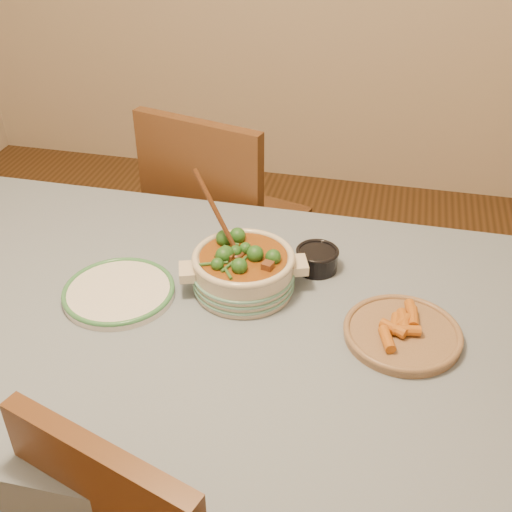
{
  "coord_description": "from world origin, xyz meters",
  "views": [
    {
      "loc": [
        0.45,
        -1.14,
        1.74
      ],
      "look_at": [
        0.15,
        0.14,
        0.84
      ],
      "focal_mm": 45.0,
      "sensor_mm": 36.0,
      "label": 1
    }
  ],
  "objects_px": {
    "stew_casserole": "(243,268)",
    "condiment_bowl": "(317,258)",
    "fried_plate": "(403,332)",
    "chair_far": "(219,221)",
    "dining_table": "(186,339)",
    "white_plate": "(119,292)"
  },
  "relations": [
    {
      "from": "fried_plate",
      "to": "condiment_bowl",
      "type": "bearing_deg",
      "value": 135.35
    },
    {
      "from": "dining_table",
      "to": "fried_plate",
      "type": "bearing_deg",
      "value": 2.14
    },
    {
      "from": "dining_table",
      "to": "chair_far",
      "type": "xyz_separation_m",
      "value": [
        -0.13,
        0.75,
        -0.11
      ]
    },
    {
      "from": "fried_plate",
      "to": "chair_far",
      "type": "xyz_separation_m",
      "value": [
        -0.65,
        0.73,
        -0.22
      ]
    },
    {
      "from": "stew_casserole",
      "to": "condiment_bowl",
      "type": "height_order",
      "value": "stew_casserole"
    },
    {
      "from": "white_plate",
      "to": "condiment_bowl",
      "type": "bearing_deg",
      "value": 26.36
    },
    {
      "from": "chair_far",
      "to": "stew_casserole",
      "type": "bearing_deg",
      "value": 126.34
    },
    {
      "from": "stew_casserole",
      "to": "condiment_bowl",
      "type": "xyz_separation_m",
      "value": [
        0.17,
        0.13,
        -0.03
      ]
    },
    {
      "from": "dining_table",
      "to": "chair_far",
      "type": "distance_m",
      "value": 0.77
    },
    {
      "from": "dining_table",
      "to": "condiment_bowl",
      "type": "relative_size",
      "value": 12.0
    },
    {
      "from": "white_plate",
      "to": "fried_plate",
      "type": "xyz_separation_m",
      "value": [
        0.7,
        -0.0,
        0.01
      ]
    },
    {
      "from": "condiment_bowl",
      "to": "fried_plate",
      "type": "xyz_separation_m",
      "value": [
        0.23,
        -0.23,
        -0.02
      ]
    },
    {
      "from": "stew_casserole",
      "to": "chair_far",
      "type": "distance_m",
      "value": 0.73
    },
    {
      "from": "condiment_bowl",
      "to": "chair_far",
      "type": "relative_size",
      "value": 0.14
    },
    {
      "from": "white_plate",
      "to": "condiment_bowl",
      "type": "relative_size",
      "value": 2.48
    },
    {
      "from": "condiment_bowl",
      "to": "white_plate",
      "type": "bearing_deg",
      "value": -153.64
    },
    {
      "from": "chair_far",
      "to": "fried_plate",
      "type": "bearing_deg",
      "value": 146.36
    },
    {
      "from": "dining_table",
      "to": "condiment_bowl",
      "type": "height_order",
      "value": "condiment_bowl"
    },
    {
      "from": "white_plate",
      "to": "condiment_bowl",
      "type": "xyz_separation_m",
      "value": [
        0.46,
        0.23,
        0.02
      ]
    },
    {
      "from": "dining_table",
      "to": "stew_casserole",
      "type": "relative_size",
      "value": 5.19
    },
    {
      "from": "dining_table",
      "to": "fried_plate",
      "type": "relative_size",
      "value": 4.83
    },
    {
      "from": "condiment_bowl",
      "to": "fried_plate",
      "type": "distance_m",
      "value": 0.33
    }
  ]
}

